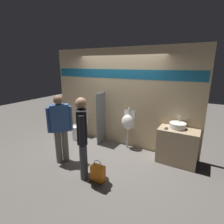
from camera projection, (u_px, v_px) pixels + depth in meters
ground_plane at (109, 151)px, 4.73m from camera, size 16.00×16.00×0.00m
display_wall at (120, 98)px, 4.87m from camera, size 4.35×0.07×2.70m
sink_counter at (177, 146)px, 4.08m from camera, size 0.89×0.51×0.83m
sink_basin at (178, 126)px, 4.02m from camera, size 0.36×0.36×0.27m
cell_phone at (166, 128)px, 4.01m from camera, size 0.07×0.14×0.01m
divider_near_counter at (101, 118)px, 5.05m from camera, size 0.03×0.43×1.50m
urinal_near_counter at (128, 122)px, 4.75m from camera, size 0.34×0.25×1.12m
toilet at (79, 128)px, 5.49m from camera, size 0.37×0.53×0.91m
person_in_vest at (60, 126)px, 4.00m from camera, size 0.40×0.45×1.62m
person_with_lanyard at (83, 135)px, 3.42m from camera, size 0.41×0.49×1.68m
shopping_bag at (98, 173)px, 3.48m from camera, size 0.27×0.15×0.46m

